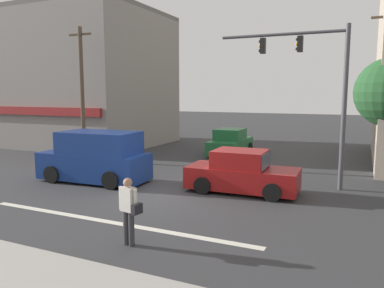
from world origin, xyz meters
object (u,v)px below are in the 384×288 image
utility_pole_near_left (82,92)px  pedestrian_foreground_with_bag (129,207)px  traffic_light_mast (318,80)px  utility_pole_far_right (383,88)px  van_crossing_center (96,158)px  sedan_waiting_far (242,173)px  sedan_parked_curbside (230,143)px

utility_pole_near_left → pedestrian_foreground_with_bag: utility_pole_near_left is taller
utility_pole_near_left → traffic_light_mast: 12.30m
utility_pole_far_right → van_crossing_center: utility_pole_far_right is taller
utility_pole_far_right → traffic_light_mast: utility_pole_far_right is taller
utility_pole_far_right → van_crossing_center: 13.35m
utility_pole_near_left → van_crossing_center: 6.02m
sedan_waiting_far → pedestrian_foreground_with_bag: (-0.97, -5.96, 0.24)m
van_crossing_center → sedan_parked_curbside: size_ratio=1.14×
utility_pole_far_right → van_crossing_center: size_ratio=1.60×
utility_pole_far_right → pedestrian_foreground_with_bag: bearing=-115.0°
utility_pole_near_left → sedan_waiting_far: utility_pole_near_left is taller
pedestrian_foreground_with_bag → sedan_parked_curbside: bearing=99.2°
utility_pole_near_left → traffic_light_mast: utility_pole_near_left is taller
van_crossing_center → sedan_waiting_far: (6.06, 0.91, -0.29)m
traffic_light_mast → sedan_parked_curbside: size_ratio=1.51×
pedestrian_foreground_with_bag → van_crossing_center: bearing=135.2°
sedan_parked_curbside → sedan_waiting_far: (3.24, -8.12, 0.00)m
sedan_parked_curbside → pedestrian_foreground_with_bag: pedestrian_foreground_with_bag is taller
sedan_parked_curbside → sedan_waiting_far: 8.74m
utility_pole_far_right → utility_pole_near_left: bearing=-166.5°
sedan_parked_curbside → pedestrian_foreground_with_bag: (2.27, -14.08, 0.24)m
traffic_light_mast → van_crossing_center: (-8.42, -2.80, -3.17)m
utility_pole_far_right → sedan_parked_curbside: utility_pole_far_right is taller
van_crossing_center → pedestrian_foreground_with_bag: size_ratio=2.81×
traffic_light_mast → utility_pole_far_right: bearing=61.6°
van_crossing_center → pedestrian_foreground_with_bag: 7.17m
sedan_waiting_far → pedestrian_foreground_with_bag: bearing=-99.2°
utility_pole_near_left → pedestrian_foreground_with_bag: size_ratio=4.30×
van_crossing_center → utility_pole_far_right: bearing=33.8°
utility_pole_far_right → sedan_parked_curbside: (-8.00, 1.78, -3.19)m
van_crossing_center → pedestrian_foreground_with_bag: (5.09, -5.05, -0.05)m
utility_pole_far_right → pedestrian_foreground_with_bag: utility_pole_far_right is taller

